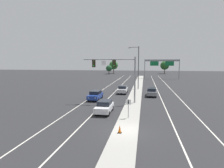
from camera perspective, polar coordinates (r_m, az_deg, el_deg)
name	(u,v)px	position (r m, az deg, el deg)	size (l,w,h in m)	color
ground_plane	(126,131)	(19.16, 3.98, -13.60)	(260.00, 260.00, 0.00)	#28282B
median_island	(135,97)	(36.54, 6.69, -3.80)	(2.40, 110.00, 0.15)	#9E9B93
lane_stripe_oncoming_center	(115,91)	(43.89, 0.99, -2.12)	(0.14, 100.00, 0.01)	silver
lane_stripe_receding_center	(158,92)	(43.53, 13.34, -2.37)	(0.14, 100.00, 0.01)	silver
edge_stripe_left	(101,91)	(44.49, -3.22, -2.01)	(0.14, 100.00, 0.01)	silver
edge_stripe_right	(174,93)	(43.88, 17.65, -2.43)	(0.14, 100.00, 0.01)	silver
overhead_signal_mast	(118,69)	(30.83, 1.67, 4.26)	(8.35, 0.44, 7.20)	gray
median_sign_post	(128,106)	(22.62, 4.78, -6.28)	(0.60, 0.10, 2.20)	gray
street_lamp_median	(137,65)	(46.57, 7.43, 5.47)	(2.58, 0.28, 10.00)	#4C4C51
car_oncoming_white	(105,106)	(25.55, -2.19, -6.54)	(1.83, 4.48, 1.58)	silver
car_oncoming_blue	(95,95)	(34.13, -4.85, -3.24)	(1.89, 4.50, 1.58)	navy
car_oncoming_silver	(123,89)	(41.14, 3.11, -1.56)	(1.82, 4.47, 1.58)	#B7B7BC
car_receding_grey	(152,92)	(38.49, 11.44, -2.24)	(1.93, 4.51, 1.58)	slate
traffic_cone_median_nose	(120,129)	(18.22, 2.25, -12.97)	(0.36, 0.36, 0.74)	black
highway_sign_gantry	(162,63)	(78.22, 14.32, 5.99)	(13.28, 0.42, 7.50)	gray
tree_far_left_a	(109,68)	(104.35, -0.88, 4.57)	(3.26, 3.26, 4.72)	#4C3823
tree_far_right_c	(165,65)	(113.20, 15.08, 5.24)	(4.81, 4.81, 6.96)	#4C3823
tree_far_left_c	(114,65)	(111.67, 0.47, 5.50)	(4.92, 4.92, 7.12)	#4C3823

